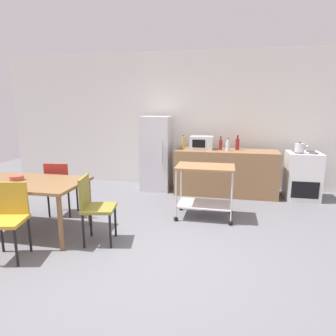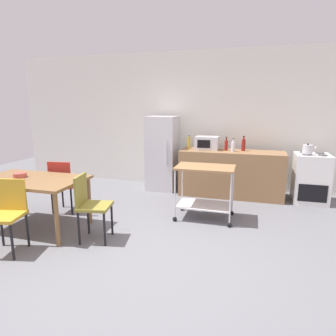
{
  "view_description": "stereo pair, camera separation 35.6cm",
  "coord_description": "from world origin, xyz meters",
  "views": [
    {
      "loc": [
        0.91,
        -3.26,
        1.79
      ],
      "look_at": [
        0.0,
        1.2,
        0.8
      ],
      "focal_mm": 31.39,
      "sensor_mm": 36.0,
      "label": 1
    },
    {
      "loc": [
        1.26,
        -3.18,
        1.79
      ],
      "look_at": [
        0.0,
        1.2,
        0.8
      ],
      "focal_mm": 31.39,
      "sensor_mm": 36.0,
      "label": 2
    }
  ],
  "objects": [
    {
      "name": "ground_plane",
      "position": [
        0.0,
        0.0,
        0.0
      ],
      "size": [
        12.0,
        12.0,
        0.0
      ],
      "primitive_type": "plane",
      "color": "slate"
    },
    {
      "name": "kitchen_counter",
      "position": [
        0.9,
        2.6,
        0.45
      ],
      "size": [
        2.0,
        0.64,
        0.9
      ],
      "primitive_type": "cube",
      "color": "olive",
      "rests_on": "ground_plane"
    },
    {
      "name": "bottle_vinegar",
      "position": [
        0.92,
        2.55,
        1.0
      ],
      "size": [
        0.08,
        0.08,
        0.25
      ],
      "color": "silver",
      "rests_on": "kitchen_counter"
    },
    {
      "name": "bottle_olive_oil",
      "position": [
        0.03,
        2.63,
        1.02
      ],
      "size": [
        0.07,
        0.07,
        0.28
      ],
      "color": "gold",
      "rests_on": "kitchen_counter"
    },
    {
      "name": "bottle_wine",
      "position": [
        0.78,
        2.65,
        1.01
      ],
      "size": [
        0.07,
        0.07,
        0.27
      ],
      "color": "maroon",
      "rests_on": "kitchen_counter"
    },
    {
      "name": "chair_red",
      "position": [
        -1.7,
        0.87,
        0.52
      ],
      "size": [
        0.45,
        0.45,
        0.89
      ],
      "rotation": [
        0.0,
        0.0,
        3.27
      ],
      "color": "#B72D23",
      "rests_on": "ground_plane"
    },
    {
      "name": "chair_mustard",
      "position": [
        -1.57,
        -0.46,
        0.52
      ],
      "size": [
        0.48,
        0.48,
        0.89
      ],
      "rotation": [
        0.0,
        0.0,
        0.22
      ],
      "color": "gold",
      "rests_on": "ground_plane"
    },
    {
      "name": "stove_oven",
      "position": [
        2.35,
        2.62,
        0.45
      ],
      "size": [
        0.6,
        0.61,
        0.92
      ],
      "color": "white",
      "rests_on": "ground_plane"
    },
    {
      "name": "microwave",
      "position": [
        0.4,
        2.68,
        1.03
      ],
      "size": [
        0.46,
        0.35,
        0.26
      ],
      "color": "silver",
      "rests_on": "kitchen_counter"
    },
    {
      "name": "dining_table",
      "position": [
        -1.76,
        0.19,
        0.67
      ],
      "size": [
        1.5,
        0.9,
        0.75
      ],
      "color": "brown",
      "rests_on": "ground_plane"
    },
    {
      "name": "chair_olive",
      "position": [
        -0.75,
        0.09,
        0.52
      ],
      "size": [
        0.47,
        0.47,
        0.89
      ],
      "rotation": [
        0.0,
        0.0,
        1.76
      ],
      "color": "olive",
      "rests_on": "ground_plane"
    },
    {
      "name": "refrigerator",
      "position": [
        -0.55,
        2.7,
        0.78
      ],
      "size": [
        0.6,
        0.63,
        1.55
      ],
      "color": "silver",
      "rests_on": "ground_plane"
    },
    {
      "name": "bottle_sparkling_water",
      "position": [
        1.11,
        2.69,
        1.02
      ],
      "size": [
        0.08,
        0.08,
        0.29
      ],
      "color": "maroon",
      "rests_on": "kitchen_counter"
    },
    {
      "name": "kitchen_cart",
      "position": [
        0.59,
        1.25,
        0.57
      ],
      "size": [
        0.91,
        0.57,
        0.85
      ],
      "color": "olive",
      "rests_on": "ground_plane"
    },
    {
      "name": "fruit_bowl",
      "position": [
        -1.96,
        0.22,
        0.78
      ],
      "size": [
        0.18,
        0.18,
        0.06
      ],
      "primitive_type": "cylinder",
      "color": "#B24C3F",
      "rests_on": "dining_table"
    },
    {
      "name": "back_wall",
      "position": [
        0.0,
        3.2,
        1.45
      ],
      "size": [
        8.4,
        0.12,
        2.9
      ],
      "primitive_type": "cube",
      "color": "silver",
      "rests_on": "ground_plane"
    },
    {
      "name": "kettle",
      "position": [
        2.23,
        2.52,
        1.0
      ],
      "size": [
        0.24,
        0.17,
        0.19
      ],
      "color": "silver",
      "rests_on": "stove_oven"
    }
  ]
}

